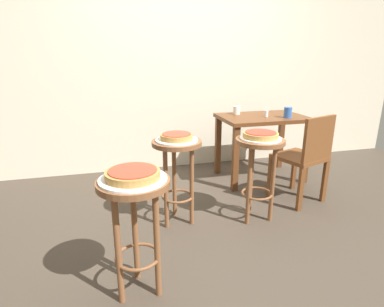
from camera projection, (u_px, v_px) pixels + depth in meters
The scene contains 16 objects.
ground_plane at pixel (235, 226), 2.56m from camera, with size 6.00×6.00×0.00m, color #42382D.
back_wall at pixel (186, 44), 3.64m from camera, with size 6.00×0.10×3.00m, color beige.
stool_foreground at pixel (135, 211), 1.69m from camera, with size 0.40×0.40×0.71m.
serving_plate_foreground at pixel (133, 179), 1.64m from camera, with size 0.36×0.36×0.01m, color white.
pizza_foreground at pixel (133, 174), 1.63m from camera, with size 0.29×0.29×0.05m.
stool_middle at pixel (259, 161), 2.52m from camera, with size 0.40×0.40×0.71m.
serving_plate_middle at pixel (260, 138), 2.47m from camera, with size 0.33×0.33×0.01m, color white.
pizza_middle at pixel (261, 135), 2.46m from camera, with size 0.28×0.28×0.05m.
stool_leftside at pixel (177, 163), 2.47m from camera, with size 0.40×0.40×0.71m.
serving_plate_leftside at pixel (177, 140), 2.41m from camera, with size 0.34×0.34×0.01m, color white.
pizza_leftside at pixel (177, 136), 2.41m from camera, with size 0.26×0.26×0.05m.
dining_table at pixel (262, 127), 3.43m from camera, with size 0.93×0.63×0.73m.
cup_near_edge at pixel (288, 112), 3.27m from camera, with size 0.08×0.08×0.11m, color #3360B2.
cup_far_edge at pixel (237, 110), 3.48m from camera, with size 0.08×0.08×0.09m, color silver.
condiment_shaker at pixel (266, 114), 3.32m from camera, with size 0.04×0.04×0.07m, color white.
wooden_chair at pixel (306, 156), 2.87m from camera, with size 0.51×0.51×0.85m.
Camera 1 is at (-0.93, -2.10, 1.34)m, focal length 28.78 mm.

